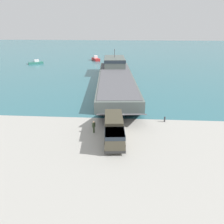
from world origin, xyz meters
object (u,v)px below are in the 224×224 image
landing_craft (116,75)px  moored_boat_a (96,59)px  moored_boat_b (36,62)px  mooring_bollard (165,119)px  military_truck (114,129)px  soldier_on_ramp (94,126)px

landing_craft → moored_boat_a: 37.28m
moored_boat_b → mooring_bollard: (41.02, -50.97, -0.03)m
military_truck → moored_boat_a: (-11.56, 66.71, -0.84)m
military_truck → soldier_on_ramp: size_ratio=4.58×
military_truck → moored_boat_b: 66.23m
moored_boat_b → landing_craft: bearing=-158.4°
military_truck → moored_boat_b: bearing=-154.9°
military_truck → soldier_on_ramp: military_truck is taller
military_truck → moored_boat_b: (-33.42, 57.17, -1.01)m
landing_craft → moored_boat_b: (-32.02, 26.32, -1.24)m
landing_craft → moored_boat_a: size_ratio=7.51×
military_truck → mooring_bollard: (7.61, 6.21, -1.04)m
moored_boat_b → mooring_bollard: bearing=-170.1°
moored_boat_b → mooring_bollard: moored_boat_b is taller
landing_craft → moored_boat_b: landing_craft is taller
military_truck → mooring_bollard: 9.87m
military_truck → moored_boat_b: military_truck is taller
moored_boat_a → moored_boat_b: size_ratio=1.03×
soldier_on_ramp → mooring_bollard: bearing=-122.6°
landing_craft → soldier_on_ramp: bearing=-97.8°
military_truck → soldier_on_ramp: (-2.95, 1.82, -0.48)m
mooring_bollard → landing_craft: bearing=110.1°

